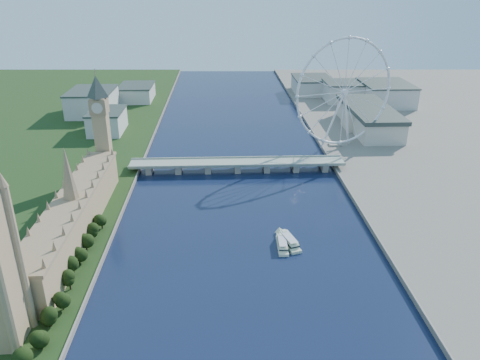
{
  "coord_description": "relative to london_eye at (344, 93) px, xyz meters",
  "views": [
    {
      "loc": [
        -16.17,
        -148.17,
        183.18
      ],
      "look_at": [
        -0.99,
        210.0,
        27.99
      ],
      "focal_mm": 35.0,
      "sensor_mm": 36.0,
      "label": 1
    }
  ],
  "objects": [
    {
      "name": "county_hall",
      "position": [
        55.02,
        74.92,
        -67.52
      ],
      "size": [
        54.0,
        144.0,
        35.0
      ],
      "primitive_type": null,
      "color": "beige",
      "rests_on": "ground"
    },
    {
      "name": "tour_boat_near",
      "position": [
        -92.29,
        -206.84,
        -67.52
      ],
      "size": [
        8.5,
        30.05,
        6.59
      ],
      "primitive_type": null,
      "rotation": [
        0.0,
        0.0,
        -0.03
      ],
      "color": "beige",
      "rests_on": "ground"
    },
    {
      "name": "westminster_bridge",
      "position": [
        -119.98,
        -55.08,
        -60.89
      ],
      "size": [
        220.0,
        22.0,
        9.5
      ],
      "color": "gray",
      "rests_on": "ground"
    },
    {
      "name": "city_skyline",
      "position": [
        -80.75,
        205.0,
        -50.56
      ],
      "size": [
        505.0,
        280.0,
        32.0
      ],
      "color": "beige",
      "rests_on": "ground"
    },
    {
      "name": "tour_boat_far",
      "position": [
        -86.95,
        -203.07,
        -67.52
      ],
      "size": [
        17.09,
        33.2,
        7.13
      ],
      "primitive_type": null,
      "rotation": [
        0.0,
        0.0,
        0.29
      ],
      "color": "beige",
      "rests_on": "ground"
    },
    {
      "name": "big_ben",
      "position": [
        -247.98,
        -77.08,
        -0.95
      ],
      "size": [
        20.02,
        20.02,
        110.0
      ],
      "color": "tan",
      "rests_on": "ground"
    },
    {
      "name": "tree_row",
      "position": [
        -232.98,
        -281.08,
        -57.85
      ],
      "size": [
        9.12,
        217.12,
        22.46
      ],
      "color": "black",
      "rests_on": "ground"
    },
    {
      "name": "london_eye",
      "position": [
        0.0,
        0.0,
        0.0
      ],
      "size": [
        113.6,
        39.12,
        124.3
      ],
      "color": "silver",
      "rests_on": "ground"
    },
    {
      "name": "parliament_range",
      "position": [
        -247.98,
        -185.08,
        -49.04
      ],
      "size": [
        24.0,
        200.0,
        70.0
      ],
      "color": "tan",
      "rests_on": "ground"
    }
  ]
}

